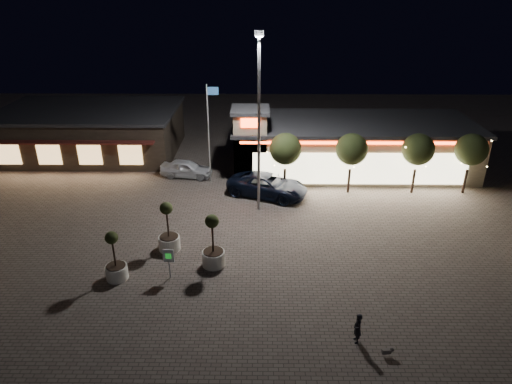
{
  "coord_description": "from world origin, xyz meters",
  "views": [
    {
      "loc": [
        2.1,
        -21.58,
        15.15
      ],
      "look_at": [
        1.82,
        6.0,
        2.3
      ],
      "focal_mm": 32.0,
      "sensor_mm": 36.0,
      "label": 1
    }
  ],
  "objects_px": {
    "pickup_truck": "(268,185)",
    "planter_left": "(169,235)",
    "pedestrian": "(357,328)",
    "planter_mid": "(116,264)",
    "white_sedan": "(186,169)",
    "valet_sign": "(169,258)"
  },
  "relations": [
    {
      "from": "planter_left",
      "to": "valet_sign",
      "type": "height_order",
      "value": "planter_left"
    },
    {
      "from": "pickup_truck",
      "to": "planter_left",
      "type": "height_order",
      "value": "planter_left"
    },
    {
      "from": "white_sedan",
      "to": "valet_sign",
      "type": "xyz_separation_m",
      "value": [
        1.23,
        -14.49,
        0.55
      ]
    },
    {
      "from": "pedestrian",
      "to": "planter_left",
      "type": "height_order",
      "value": "planter_left"
    },
    {
      "from": "white_sedan",
      "to": "pedestrian",
      "type": "relative_size",
      "value": 2.82
    },
    {
      "from": "planter_left",
      "to": "planter_mid",
      "type": "relative_size",
      "value": 1.09
    },
    {
      "from": "white_sedan",
      "to": "pickup_truck",
      "type": "bearing_deg",
      "value": -109.09
    },
    {
      "from": "white_sedan",
      "to": "valet_sign",
      "type": "relative_size",
      "value": 2.35
    },
    {
      "from": "pedestrian",
      "to": "white_sedan",
      "type": "bearing_deg",
      "value": -155.07
    },
    {
      "from": "white_sedan",
      "to": "planter_mid",
      "type": "height_order",
      "value": "planter_mid"
    },
    {
      "from": "pedestrian",
      "to": "valet_sign",
      "type": "distance_m",
      "value": 10.66
    },
    {
      "from": "pedestrian",
      "to": "pickup_truck",
      "type": "bearing_deg",
      "value": -170.09
    },
    {
      "from": "planter_mid",
      "to": "valet_sign",
      "type": "height_order",
      "value": "planter_mid"
    },
    {
      "from": "pickup_truck",
      "to": "planter_left",
      "type": "xyz_separation_m",
      "value": [
        -6.15,
        -7.87,
        0.15
      ]
    },
    {
      "from": "white_sedan",
      "to": "pedestrian",
      "type": "xyz_separation_m",
      "value": [
        10.7,
        -19.36,
        0.03
      ]
    },
    {
      "from": "pedestrian",
      "to": "planter_mid",
      "type": "height_order",
      "value": "planter_mid"
    },
    {
      "from": "pickup_truck",
      "to": "planter_mid",
      "type": "relative_size",
      "value": 2.06
    },
    {
      "from": "white_sedan",
      "to": "valet_sign",
      "type": "bearing_deg",
      "value": -166.08
    },
    {
      "from": "planter_mid",
      "to": "valet_sign",
      "type": "distance_m",
      "value": 2.97
    },
    {
      "from": "pickup_truck",
      "to": "planter_mid",
      "type": "xyz_separation_m",
      "value": [
        -8.53,
        -10.93,
        0.07
      ]
    },
    {
      "from": "pedestrian",
      "to": "planter_left",
      "type": "bearing_deg",
      "value": -132.01
    },
    {
      "from": "pickup_truck",
      "to": "pedestrian",
      "type": "bearing_deg",
      "value": -144.36
    }
  ]
}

